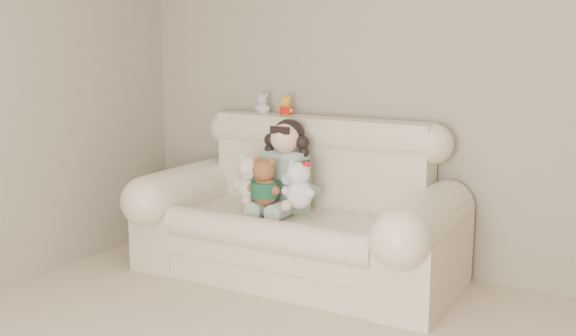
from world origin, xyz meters
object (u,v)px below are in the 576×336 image
(seated_child, at_px, (286,165))
(white_cat, at_px, (299,180))
(sofa, at_px, (296,201))
(brown_teddy, at_px, (265,177))
(cream_teddy, at_px, (251,174))

(seated_child, distance_m, white_cat, 0.27)
(sofa, xyz_separation_m, seated_child, (-0.12, 0.08, 0.22))
(brown_teddy, relative_size, cream_teddy, 1.01)
(white_cat, bearing_deg, brown_teddy, -158.84)
(sofa, xyz_separation_m, cream_teddy, (-0.29, -0.09, 0.17))
(brown_teddy, height_order, white_cat, brown_teddy)
(seated_child, xyz_separation_m, cream_teddy, (-0.17, -0.17, -0.05))
(brown_teddy, height_order, cream_teddy, brown_teddy)
(brown_teddy, relative_size, white_cat, 1.02)
(brown_teddy, distance_m, cream_teddy, 0.15)
(sofa, bearing_deg, white_cat, -50.31)
(sofa, height_order, white_cat, sofa)
(seated_child, xyz_separation_m, white_cat, (0.20, -0.18, -0.05))
(sofa, height_order, seated_child, seated_child)
(sofa, distance_m, white_cat, 0.21)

